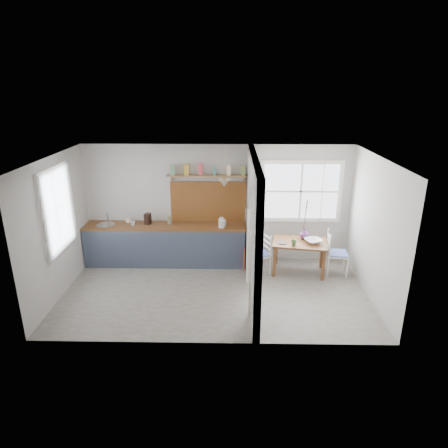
{
  "coord_description": "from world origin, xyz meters",
  "views": [
    {
      "loc": [
        0.31,
        -6.81,
        3.81
      ],
      "look_at": [
        0.16,
        0.33,
        1.28
      ],
      "focal_mm": 32.0,
      "sensor_mm": 36.0,
      "label": 1
    }
  ],
  "objects_px": {
    "kettle": "(222,222)",
    "chair_right": "(337,253)",
    "vase": "(304,234)",
    "dining_table": "(299,257)",
    "chair_left": "(259,254)"
  },
  "relations": [
    {
      "from": "chair_left",
      "to": "vase",
      "type": "relative_size",
      "value": 4.0
    },
    {
      "from": "kettle",
      "to": "vase",
      "type": "distance_m",
      "value": 1.77
    },
    {
      "from": "chair_right",
      "to": "kettle",
      "type": "height_order",
      "value": "kettle"
    },
    {
      "from": "chair_right",
      "to": "kettle",
      "type": "xyz_separation_m",
      "value": [
        -2.42,
        0.33,
        0.55
      ]
    },
    {
      "from": "dining_table",
      "to": "kettle",
      "type": "distance_m",
      "value": 1.79
    },
    {
      "from": "chair_left",
      "to": "kettle",
      "type": "bearing_deg",
      "value": -133.89
    },
    {
      "from": "chair_left",
      "to": "chair_right",
      "type": "distance_m",
      "value": 1.63
    },
    {
      "from": "dining_table",
      "to": "kettle",
      "type": "relative_size",
      "value": 4.98
    },
    {
      "from": "dining_table",
      "to": "chair_right",
      "type": "bearing_deg",
      "value": 5.31
    },
    {
      "from": "dining_table",
      "to": "chair_right",
      "type": "xyz_separation_m",
      "value": [
        0.78,
        -0.06,
        0.12
      ]
    },
    {
      "from": "chair_left",
      "to": "vase",
      "type": "height_order",
      "value": "vase"
    },
    {
      "from": "chair_left",
      "to": "chair_right",
      "type": "height_order",
      "value": "chair_right"
    },
    {
      "from": "dining_table",
      "to": "vase",
      "type": "bearing_deg",
      "value": 66.29
    },
    {
      "from": "chair_right",
      "to": "kettle",
      "type": "distance_m",
      "value": 2.51
    },
    {
      "from": "kettle",
      "to": "chair_right",
      "type": "bearing_deg",
      "value": 16.03
    }
  ]
}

